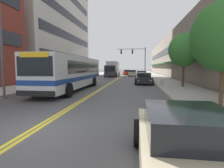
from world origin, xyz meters
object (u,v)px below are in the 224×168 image
(car_champagne_moving_second, at_px, (132,73))
(fire_hydrant, at_px, (162,82))
(car_navy_parked_right_mid, at_px, (141,74))
(street_tree_right_mid, at_px, (184,50))
(box_truck, at_px, (112,69))
(street_lamp_left_near, at_px, (4,19))
(car_beige_parked_right_foreground, at_px, (190,148))
(car_red_moving_lead, at_px, (127,72))
(car_silver_parked_right_end, at_px, (142,75))
(street_tree_right_near, at_px, (224,36))
(traffic_signal_mast, at_px, (135,56))
(city_bus, at_px, (72,71))
(car_charcoal_parked_right_far, at_px, (144,79))
(car_slate_blue_parked_left_mid, at_px, (88,76))

(car_champagne_moving_second, xyz_separation_m, fire_hydrant, (3.53, -23.10, -0.11))
(car_navy_parked_right_mid, bearing_deg, street_tree_right_mid, -82.12)
(box_truck, bearing_deg, street_lamp_left_near, -95.59)
(street_lamp_left_near, relative_size, street_tree_right_mid, 1.67)
(car_beige_parked_right_foreground, xyz_separation_m, car_red_moving_lead, (-3.50, 45.45, 0.04))
(car_silver_parked_right_end, xyz_separation_m, street_tree_right_near, (3.10, -22.95, 2.84))
(traffic_signal_mast, height_order, street_tree_right_mid, traffic_signal_mast)
(city_bus, distance_m, street_tree_right_near, 11.94)
(city_bus, relative_size, street_tree_right_mid, 2.30)
(car_charcoal_parked_right_far, distance_m, street_tree_right_mid, 6.40)
(car_beige_parked_right_foreground, distance_m, street_lamp_left_near, 12.54)
(car_slate_blue_parked_left_mid, height_order, car_charcoal_parked_right_far, car_charcoal_parked_right_far)
(city_bus, relative_size, car_slate_blue_parked_left_mid, 2.84)
(car_slate_blue_parked_left_mid, bearing_deg, city_bus, -80.74)
(car_beige_parked_right_foreground, bearing_deg, street_tree_right_near, 61.86)
(city_bus, distance_m, car_champagne_moving_second, 26.62)
(car_silver_parked_right_end, relative_size, street_tree_right_mid, 0.82)
(car_slate_blue_parked_left_mid, bearing_deg, car_champagne_moving_second, 64.32)
(box_truck, bearing_deg, city_bus, -90.90)
(street_tree_right_mid, bearing_deg, car_slate_blue_parked_left_mid, 142.27)
(car_charcoal_parked_right_far, height_order, car_red_moving_lead, car_red_moving_lead)
(car_red_moving_lead, relative_size, traffic_signal_mast, 0.74)
(street_tree_right_mid, bearing_deg, car_navy_parked_right_mid, 97.88)
(car_slate_blue_parked_left_mid, bearing_deg, car_beige_parked_right_foreground, -70.06)
(car_red_moving_lead, xyz_separation_m, traffic_signal_mast, (2.27, -9.55, 3.94))
(fire_hydrant, bearing_deg, street_tree_right_mid, -19.20)
(traffic_signal_mast, distance_m, fire_hydrant, 21.23)
(car_red_moving_lead, distance_m, street_lamp_left_near, 39.03)
(car_beige_parked_right_foreground, relative_size, fire_hydrant, 5.71)
(car_slate_blue_parked_left_mid, distance_m, car_navy_parked_right_mid, 17.41)
(car_beige_parked_right_foreground, distance_m, box_truck, 37.20)
(car_champagne_moving_second, distance_m, street_lamp_left_near, 32.41)
(fire_hydrant, bearing_deg, traffic_signal_mast, 97.93)
(car_slate_blue_parked_left_mid, relative_size, car_charcoal_parked_right_far, 0.92)
(car_beige_parked_right_foreground, bearing_deg, car_charcoal_parked_right_far, 90.13)
(car_silver_parked_right_end, height_order, car_champagne_moving_second, car_champagne_moving_second)
(box_truck, bearing_deg, car_charcoal_parked_right_far, -70.22)
(car_charcoal_parked_right_far, xyz_separation_m, traffic_signal_mast, (-1.19, 17.00, 3.95))
(city_bus, bearing_deg, box_truck, 89.10)
(car_red_moving_lead, bearing_deg, car_silver_parked_right_end, -78.28)
(city_bus, relative_size, street_tree_right_near, 2.38)
(fire_hydrant, bearing_deg, car_silver_parked_right_end, 97.08)
(car_slate_blue_parked_left_mid, height_order, car_red_moving_lead, car_red_moving_lead)
(car_navy_parked_right_mid, xyz_separation_m, car_charcoal_parked_right_far, (-0.19, -20.16, 0.06))
(street_tree_right_near, bearing_deg, car_slate_blue_parked_left_mid, 122.78)
(car_navy_parked_right_mid, height_order, street_tree_right_mid, street_tree_right_mid)
(street_tree_right_mid, bearing_deg, fire_hydrant, 160.80)
(street_tree_right_near, bearing_deg, street_tree_right_mid, 87.03)
(car_charcoal_parked_right_far, distance_m, car_red_moving_lead, 26.77)
(car_beige_parked_right_foreground, relative_size, car_navy_parked_right_mid, 0.95)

